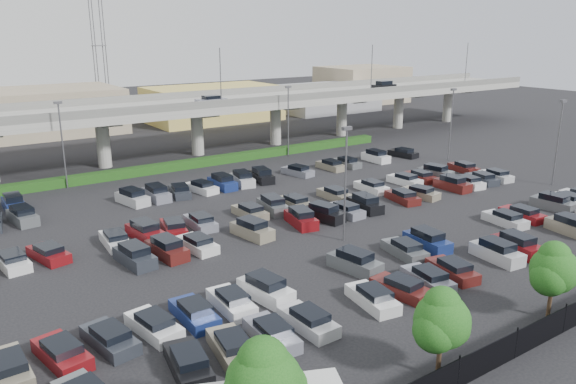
{
  "coord_description": "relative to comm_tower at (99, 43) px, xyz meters",
  "views": [
    {
      "loc": [
        -30.8,
        -43.95,
        18.24
      ],
      "look_at": [
        0.82,
        2.0,
        2.0
      ],
      "focal_mm": 35.0,
      "sensor_mm": 36.0,
      "label": 1
    }
  ],
  "objects": [
    {
      "name": "ground",
      "position": [
        -4.0,
        -74.0,
        -15.61
      ],
      "size": [
        280.0,
        280.0,
        0.0
      ],
      "primitive_type": "plane",
      "color": "black"
    },
    {
      "name": "overpass",
      "position": [
        -4.21,
        -42.04,
        -8.64
      ],
      "size": [
        150.0,
        13.0,
        15.8
      ],
      "color": "gray",
      "rests_on": "ground"
    },
    {
      "name": "hedge",
      "position": [
        -4.0,
        -49.0,
        -15.06
      ],
      "size": [
        66.0,
        1.6,
        1.1
      ],
      "primitive_type": "cube",
      "color": "#1B4213",
      "rests_on": "ground"
    },
    {
      "name": "fence",
      "position": [
        -4.05,
        -102.0,
        -14.71
      ],
      "size": [
        70.0,
        0.1,
        2.0
      ],
      "color": "black",
      "rests_on": "ground"
    },
    {
      "name": "tree_row",
      "position": [
        -3.3,
        -100.53,
        -12.09
      ],
      "size": [
        65.07,
        3.66,
        5.94
      ],
      "color": "#332316",
      "rests_on": "ground"
    },
    {
      "name": "parked_cars",
      "position": [
        -4.77,
        -77.51,
        -15.0
      ],
      "size": [
        63.07,
        41.64,
        1.67
      ],
      "color": "navy",
      "rests_on": "ground"
    },
    {
      "name": "light_poles",
      "position": [
        -8.12,
        -72.0,
        -9.37
      ],
      "size": [
        66.9,
        48.38,
        10.3
      ],
      "color": "#545459",
      "rests_on": "ground"
    },
    {
      "name": "distant_buildings",
      "position": [
        8.38,
        -12.19,
        -11.87
      ],
      "size": [
        138.0,
        24.0,
        9.0
      ],
      "color": "gray",
      "rests_on": "ground"
    },
    {
      "name": "comm_tower",
      "position": [
        0.0,
        0.0,
        0.0
      ],
      "size": [
        2.4,
        2.4,
        30.0
      ],
      "color": "#545459",
      "rests_on": "ground"
    }
  ]
}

